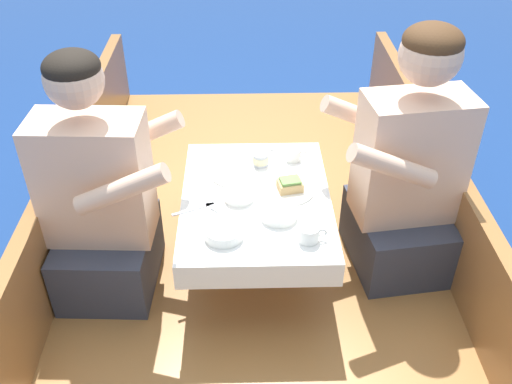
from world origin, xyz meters
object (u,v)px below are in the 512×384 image
at_px(coffee_cup_port, 309,233).
at_px(tin_can, 261,159).
at_px(person_starboard, 406,176).
at_px(coffee_cup_starboard, 294,154).
at_px(sandwich, 290,185).
at_px(person_port, 100,202).

height_order(coffee_cup_port, tin_can, coffee_cup_port).
distance_m(person_starboard, coffee_cup_starboard, 0.48).
height_order(sandwich, coffee_cup_port, same).
distance_m(sandwich, coffee_cup_starboard, 0.23).
height_order(person_port, coffee_cup_starboard, person_port).
distance_m(person_port, person_starboard, 1.19).
distance_m(person_starboard, coffee_cup_port, 0.51).
distance_m(coffee_cup_port, coffee_cup_starboard, 0.53).
relative_size(person_starboard, coffee_cup_starboard, 11.41).
height_order(person_port, tin_can, person_port).
bearing_deg(coffee_cup_port, person_port, 165.44).
xyz_separation_m(person_starboard, coffee_cup_port, (-0.41, -0.30, -0.03)).
bearing_deg(person_port, person_starboard, 7.51).
relative_size(person_port, person_starboard, 0.96).
distance_m(sandwich, tin_can, 0.22).
relative_size(coffee_cup_port, coffee_cup_starboard, 1.12).
bearing_deg(person_port, sandwich, 10.41).
bearing_deg(coffee_cup_starboard, tin_can, -165.74).
bearing_deg(sandwich, person_port, -172.42).
xyz_separation_m(person_port, sandwich, (0.73, 0.10, 0.00)).
distance_m(person_port, tin_can, 0.68).
bearing_deg(person_port, coffee_cup_port, -11.73).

